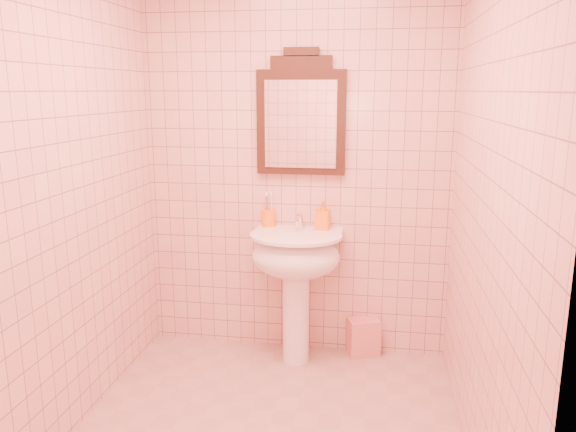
% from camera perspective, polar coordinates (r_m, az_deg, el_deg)
% --- Properties ---
extents(back_wall, '(2.00, 0.02, 2.50)m').
position_cam_1_polar(back_wall, '(3.66, 0.83, 4.93)').
color(back_wall, beige).
rests_on(back_wall, floor).
extents(pedestal_sink, '(0.58, 0.58, 0.86)m').
position_cam_1_polar(pedestal_sink, '(3.57, 0.82, -4.98)').
color(pedestal_sink, white).
rests_on(pedestal_sink, floor).
extents(faucet, '(0.04, 0.16, 0.11)m').
position_cam_1_polar(faucet, '(3.63, 1.14, -0.44)').
color(faucet, white).
rests_on(faucet, pedestal_sink).
extents(mirror, '(0.57, 0.06, 0.79)m').
position_cam_1_polar(mirror, '(3.60, 1.33, 10.03)').
color(mirror, black).
rests_on(mirror, back_wall).
extents(toothbrush_cup, '(0.09, 0.09, 0.21)m').
position_cam_1_polar(toothbrush_cup, '(3.70, -2.00, -0.20)').
color(toothbrush_cup, orange).
rests_on(toothbrush_cup, pedestal_sink).
extents(soap_dispenser, '(0.10, 0.10, 0.19)m').
position_cam_1_polar(soap_dispenser, '(3.62, 3.55, 0.09)').
color(soap_dispenser, orange).
rests_on(soap_dispenser, pedestal_sink).
extents(towel, '(0.24, 0.20, 0.25)m').
position_cam_1_polar(towel, '(3.89, 7.67, -12.06)').
color(towel, pink).
rests_on(towel, floor).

